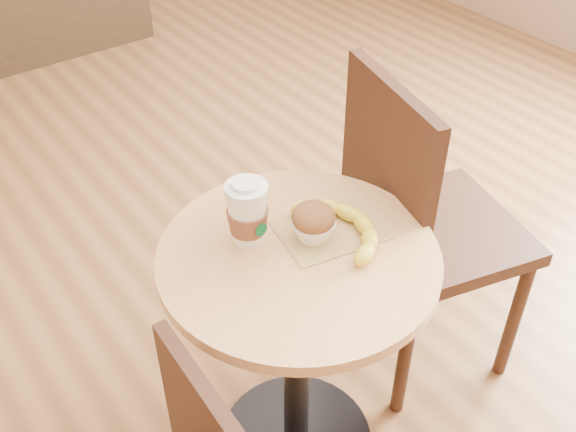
# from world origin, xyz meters

# --- Properties ---
(cafe_table) EXTENTS (0.64, 0.64, 0.75)m
(cafe_table) POSITION_xyz_m (0.11, 0.09, 0.51)
(cafe_table) COLOR black
(cafe_table) RESTS_ON ground
(chair_right) EXTENTS (0.54, 0.54, 1.01)m
(chair_right) POSITION_xyz_m (0.59, 0.15, 0.56)
(chair_right) COLOR #351D12
(chair_right) RESTS_ON ground
(kraft_bag) EXTENTS (0.27, 0.22, 0.00)m
(kraft_bag) POSITION_xyz_m (0.21, 0.10, 0.75)
(kraft_bag) COLOR #A98A52
(kraft_bag) RESTS_ON cafe_table
(coffee_cup) EXTENTS (0.10, 0.10, 0.16)m
(coffee_cup) POSITION_xyz_m (0.04, 0.19, 0.82)
(coffee_cup) COLOR white
(coffee_cup) RESTS_ON cafe_table
(muffin) EXTENTS (0.10, 0.10, 0.09)m
(muffin) POSITION_xyz_m (0.16, 0.11, 0.80)
(muffin) COLOR white
(muffin) RESTS_ON kraft_bag
(banana) EXTENTS (0.16, 0.29, 0.04)m
(banana) POSITION_xyz_m (0.24, 0.08, 0.77)
(banana) COLOR yellow
(banana) RESTS_ON kraft_bag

